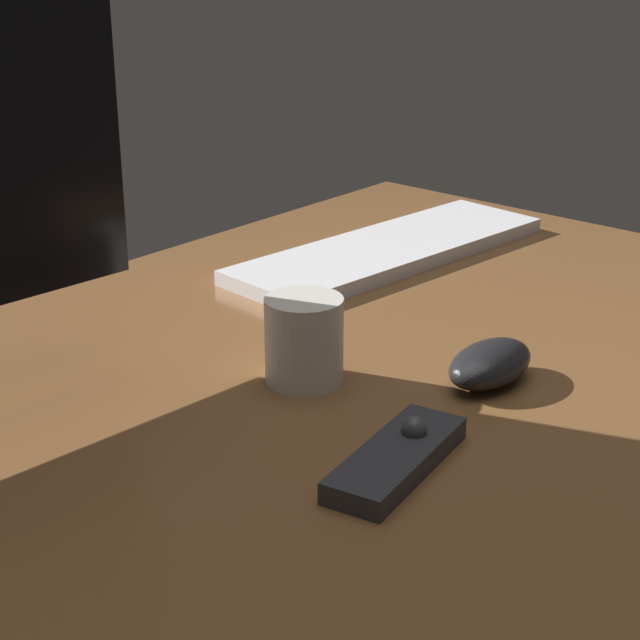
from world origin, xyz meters
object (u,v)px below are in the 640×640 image
object	(u,v)px
keyboard	(390,250)
computer_mouse	(490,364)
coffee_mug	(304,340)
media_remote	(397,457)

from	to	relation	value
keyboard	computer_mouse	xyz separation A→B (cm)	(-23.60, -29.64, 1.01)
keyboard	computer_mouse	world-z (taller)	computer_mouse
keyboard	coffee_mug	bearing A→B (deg)	-149.33
keyboard	coffee_mug	xyz separation A→B (cm)	(-34.57, -16.43, 3.20)
keyboard	media_remote	bearing A→B (deg)	-136.74
media_remote	computer_mouse	bearing A→B (deg)	-0.29
keyboard	coffee_mug	size ratio (longest dim) A/B	5.49
keyboard	coffee_mug	distance (cm)	38.41
computer_mouse	media_remote	xyz separation A→B (cm)	(-18.35, -3.15, -0.92)
keyboard	media_remote	distance (cm)	53.25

